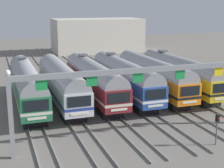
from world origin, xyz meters
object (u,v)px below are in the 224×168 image
(commuter_train_yellow, at_px, (180,73))
(catenary_gantry, at_px, (159,79))
(commuter_train_maroon, at_px, (94,79))
(yard_signal_mast, at_px, (217,123))
(commuter_train_green, at_px, (27,84))
(commuter_train_silver, at_px, (61,81))
(commuter_train_blue, at_px, (124,77))
(commuter_train_orange, at_px, (153,75))

(commuter_train_yellow, distance_m, catenary_gantry, 16.99)
(commuter_train_maroon, height_order, yard_signal_mast, commuter_train_maroon)
(yard_signal_mast, bearing_deg, catenary_gantry, 143.12)
(commuter_train_green, height_order, commuter_train_yellow, same)
(commuter_train_silver, distance_m, catenary_gantry, 15.00)
(commuter_train_silver, xyz_separation_m, commuter_train_blue, (7.98, 0.00, 0.00))
(commuter_train_silver, height_order, yard_signal_mast, commuter_train_silver)
(commuter_train_green, height_order, yard_signal_mast, commuter_train_green)
(commuter_train_orange, bearing_deg, commuter_train_yellow, 0.06)
(commuter_train_green, xyz_separation_m, catenary_gantry, (9.97, -13.50, 2.65))
(commuter_train_silver, relative_size, catenary_gantry, 0.72)
(commuter_train_green, bearing_deg, catenary_gantry, -53.54)
(commuter_train_yellow, relative_size, catenary_gantry, 0.72)
(commuter_train_green, height_order, commuter_train_orange, commuter_train_green)
(commuter_train_silver, xyz_separation_m, commuter_train_orange, (11.97, 0.00, 0.00))
(commuter_train_green, bearing_deg, yard_signal_mast, -49.75)
(commuter_train_maroon, bearing_deg, commuter_train_blue, 0.00)
(yard_signal_mast, bearing_deg, commuter_train_blue, 96.90)
(commuter_train_maroon, bearing_deg, commuter_train_green, 180.00)
(commuter_train_green, xyz_separation_m, commuter_train_blue, (11.97, 0.00, 0.00))
(commuter_train_silver, height_order, catenary_gantry, catenary_gantry)
(commuter_train_green, height_order, commuter_train_maroon, same)
(commuter_train_orange, xyz_separation_m, commuter_train_yellow, (3.99, 0.00, 0.00))
(commuter_train_blue, distance_m, commuter_train_orange, 3.99)
(catenary_gantry, bearing_deg, commuter_train_green, 126.46)
(commuter_train_orange, bearing_deg, commuter_train_silver, 180.00)
(commuter_train_blue, distance_m, commuter_train_yellow, 7.98)
(commuter_train_orange, height_order, commuter_train_yellow, commuter_train_yellow)
(commuter_train_maroon, relative_size, commuter_train_orange, 1.00)
(commuter_train_green, distance_m, commuter_train_orange, 15.96)
(commuter_train_orange, xyz_separation_m, yard_signal_mast, (-1.99, -16.49, -0.78))
(commuter_train_yellow, relative_size, yard_signal_mast, 6.66)
(commuter_train_maroon, distance_m, commuter_train_yellow, 11.97)
(commuter_train_green, height_order, commuter_train_blue, same)
(commuter_train_blue, relative_size, commuter_train_yellow, 1.00)
(commuter_train_orange, bearing_deg, commuter_train_blue, 179.94)
(commuter_train_silver, height_order, commuter_train_orange, same)
(commuter_train_silver, distance_m, commuter_train_orange, 11.97)
(commuter_train_maroon, xyz_separation_m, yard_signal_mast, (5.98, -16.49, -0.79))
(commuter_train_maroon, xyz_separation_m, catenary_gantry, (1.99, -13.50, 2.65))
(commuter_train_blue, height_order, commuter_train_orange, commuter_train_blue)
(commuter_train_silver, distance_m, commuter_train_blue, 7.98)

